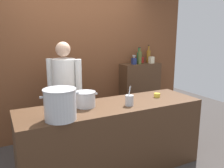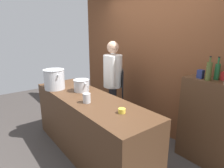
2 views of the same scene
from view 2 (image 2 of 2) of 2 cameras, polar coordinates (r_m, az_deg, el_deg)
ground_plane at (r=3.24m, az=-6.42°, el=-19.14°), size 8.00×8.00×0.00m
brick_back_panel at (r=3.60m, az=12.50°, el=9.76°), size 4.40×0.10×3.00m
prep_counter at (r=3.01m, az=-6.68°, el=-12.06°), size 2.34×0.70×0.90m
bar_cabinet at (r=3.02m, az=26.59°, el=-10.23°), size 0.76×0.32×1.21m
chef at (r=3.53m, az=0.31°, el=1.21°), size 0.45×0.43×1.66m
stockpot_large at (r=3.32m, az=-16.61°, el=1.36°), size 0.40×0.34×0.33m
stockpot_small at (r=3.11m, az=-8.96°, el=-0.39°), size 0.31×0.25×0.19m
utensil_crock at (r=2.61m, az=-7.45°, el=-4.05°), size 0.10×0.10×0.24m
butter_jar at (r=2.29m, az=2.90°, el=-7.86°), size 0.09×0.09×0.06m
wine_bottle_olive at (r=2.77m, az=26.59°, el=3.52°), size 0.07×0.07×0.31m
wine_bottle_green at (r=2.86m, az=28.54°, el=3.34°), size 0.06×0.06×0.30m
wine_glass_wide at (r=2.90m, az=26.54°, el=3.69°), size 0.07×0.07×0.16m
spice_tin_navy at (r=2.85m, az=24.60°, el=2.67°), size 0.07×0.07×0.12m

